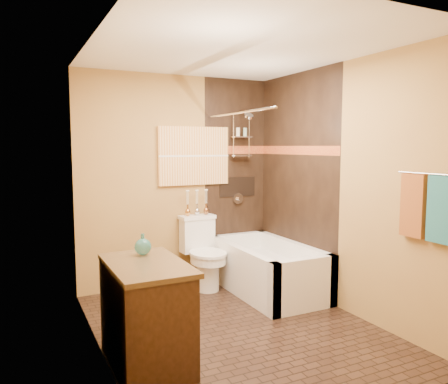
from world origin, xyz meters
TOP-DOWN VIEW (x-y plane):
  - floor at (0.00, 0.00)m, footprint 3.00×3.00m
  - wall_left at (-1.20, 0.00)m, footprint 0.02×3.00m
  - wall_right at (1.20, 0.00)m, footprint 0.02×3.00m
  - wall_back at (0.00, 1.50)m, footprint 2.40×0.02m
  - wall_front at (0.00, -1.50)m, footprint 2.40×0.02m
  - ceiling at (0.00, 0.00)m, footprint 3.00×3.00m
  - alcove_tile_back at (0.78, 1.49)m, footprint 0.85×0.01m
  - alcove_tile_right at (1.19, 0.75)m, footprint 0.01×1.50m
  - mosaic_band_back at (0.78, 1.48)m, footprint 0.85×0.01m
  - mosaic_band_right at (1.18, 0.75)m, footprint 0.01×1.50m
  - alcove_niche at (0.80, 1.48)m, footprint 0.50×0.01m
  - shower_fixtures at (0.80, 1.38)m, footprint 0.24×0.33m
  - curtain_rod at (0.40, 0.75)m, footprint 0.03×1.55m
  - towel_bar at (1.15, -1.05)m, footprint 0.02×0.55m
  - towel_teal at (1.16, -1.18)m, footprint 0.05×0.22m
  - towel_rust at (1.16, -0.92)m, footprint 0.05×0.22m
  - sunset_painting at (0.20, 1.48)m, footprint 0.90×0.04m
  - vanity_mirror at (-1.19, -0.30)m, footprint 0.01×1.00m
  - bathtub at (0.80, 0.75)m, footprint 0.80×1.50m
  - toilet at (0.20, 1.20)m, footprint 0.43×0.64m
  - vanity at (-0.92, -0.30)m, footprint 0.56×0.90m
  - teal_bottle at (-0.87, -0.06)m, footprint 0.14×0.14m
  - bud_vases at (0.20, 1.39)m, footprint 0.30×0.06m

SIDE VIEW (x-z plane):
  - floor at x=0.00m, z-range 0.00..0.00m
  - bathtub at x=0.80m, z-range -0.05..0.50m
  - vanity at x=-0.92m, z-range 0.00..0.80m
  - toilet at x=0.20m, z-range 0.00..0.84m
  - teal_bottle at x=-0.87m, z-range 0.78..0.99m
  - bud_vases at x=0.20m, z-range 0.85..1.15m
  - alcove_niche at x=0.80m, z-range 1.02..1.27m
  - towel_teal at x=1.16m, z-range 0.92..1.44m
  - towel_rust at x=1.16m, z-range 0.92..1.44m
  - wall_left at x=-1.20m, z-range 0.00..2.50m
  - wall_right at x=1.20m, z-range 0.00..2.50m
  - wall_back at x=0.00m, z-range 0.00..2.50m
  - wall_front at x=0.00m, z-range 0.00..2.50m
  - alcove_tile_back at x=0.78m, z-range 0.00..2.50m
  - alcove_tile_right at x=1.19m, z-range 0.00..2.50m
  - towel_bar at x=1.15m, z-range 1.44..1.46m
  - vanity_mirror at x=-1.19m, z-range 1.05..1.95m
  - sunset_painting at x=0.20m, z-range 1.20..1.90m
  - mosaic_band_back at x=0.78m, z-range 1.57..1.67m
  - mosaic_band_right at x=1.18m, z-range 1.57..1.67m
  - shower_fixtures at x=0.80m, z-range 1.08..2.25m
  - curtain_rod at x=0.40m, z-range 2.01..2.03m
  - ceiling at x=0.00m, z-range 2.50..2.50m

